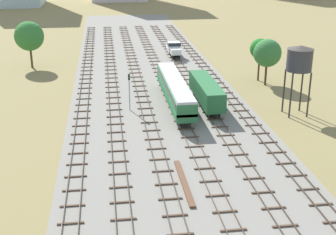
% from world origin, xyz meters
% --- Properties ---
extents(ground_plane, '(480.00, 480.00, 0.00)m').
position_xyz_m(ground_plane, '(0.00, 56.00, 0.00)').
color(ground_plane, olive).
extents(ballast_bed, '(27.60, 176.00, 0.01)m').
position_xyz_m(ballast_bed, '(0.00, 56.00, 0.00)').
color(ballast_bed, gray).
rests_on(ballast_bed, ground).
extents(track_far_left, '(2.40, 126.00, 0.29)m').
position_xyz_m(track_far_left, '(-11.80, 57.00, 0.14)').
color(track_far_left, '#47382D').
rests_on(track_far_left, ground).
extents(track_left, '(2.40, 126.00, 0.29)m').
position_xyz_m(track_left, '(-7.08, 57.00, 0.14)').
color(track_left, '#47382D').
rests_on(track_left, ground).
extents(track_centre_left, '(2.40, 126.00, 0.29)m').
position_xyz_m(track_centre_left, '(-2.36, 57.00, 0.14)').
color(track_centre_left, '#47382D').
rests_on(track_centre_left, ground).
extents(track_centre, '(2.40, 126.00, 0.29)m').
position_xyz_m(track_centre, '(2.36, 57.00, 0.14)').
color(track_centre, '#47382D').
rests_on(track_centre, ground).
extents(track_centre_right, '(2.40, 126.00, 0.29)m').
position_xyz_m(track_centre_right, '(7.08, 57.00, 0.14)').
color(track_centre_right, '#47382D').
rests_on(track_centre_right, ground).
extents(track_right, '(2.40, 126.00, 0.29)m').
position_xyz_m(track_right, '(11.80, 57.00, 0.14)').
color(track_right, '#47382D').
rests_on(track_right, ground).
extents(freight_boxcar_centre_right_nearest, '(2.87, 14.00, 3.60)m').
position_xyz_m(freight_boxcar_centre_right_nearest, '(7.09, 43.70, 2.45)').
color(freight_boxcar_centre_right_nearest, '#286638').
rests_on(freight_boxcar_centre_right_nearest, ground).
extents(passenger_coach_centre_near, '(2.96, 22.00, 3.80)m').
position_xyz_m(passenger_coach_centre_near, '(2.36, 44.68, 2.61)').
color(passenger_coach_centre_near, '#286638').
rests_on(passenger_coach_centre_near, ground).
extents(shunter_loco_centre_right_mid, '(2.74, 8.46, 3.10)m').
position_xyz_m(shunter_loco_centre_right_mid, '(7.08, 77.52, 2.01)').
color(shunter_loco_centre_right_mid, white).
rests_on(shunter_loco_centre_right_mid, ground).
extents(water_tower, '(3.77, 3.77, 10.22)m').
position_xyz_m(water_tower, '(19.18, 38.17, 8.26)').
color(water_tower, '#2D2826').
rests_on(water_tower, ground).
extents(signal_post_nearest, '(0.28, 0.47, 5.71)m').
position_xyz_m(signal_post_nearest, '(-4.72, 43.15, 3.61)').
color(signal_post_nearest, gray).
rests_on(signal_post_nearest, ground).
extents(lineside_tree_0, '(4.88, 4.88, 8.21)m').
position_xyz_m(lineside_tree_0, '(19.92, 53.32, 5.75)').
color(lineside_tree_0, '#4C331E').
rests_on(lineside_tree_0, ground).
extents(lineside_tree_1, '(5.83, 5.83, 9.32)m').
position_xyz_m(lineside_tree_1, '(-22.85, 71.82, 6.39)').
color(lineside_tree_1, '#4C331E').
rests_on(lineside_tree_1, ground).
extents(lineside_tree_2, '(3.67, 3.67, 7.74)m').
position_xyz_m(lineside_tree_2, '(19.59, 56.31, 5.87)').
color(lineside_tree_2, '#4C331E').
rests_on(lineside_tree_2, ground).
extents(spare_rail_bundle, '(0.60, 10.00, 0.24)m').
position_xyz_m(spare_rail_bundle, '(-0.48, 19.56, 0.12)').
color(spare_rail_bundle, brown).
rests_on(spare_rail_bundle, ground).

